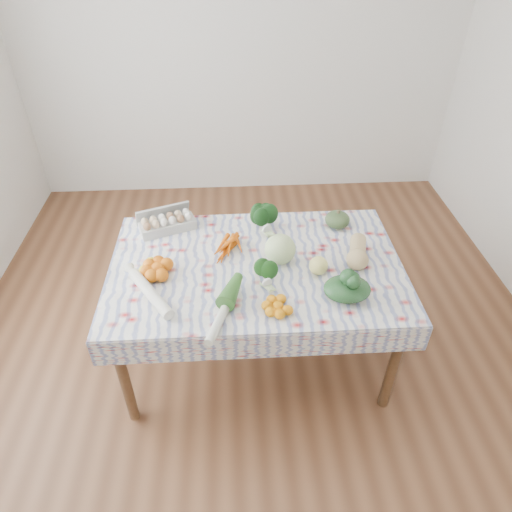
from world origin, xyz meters
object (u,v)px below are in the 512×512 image
egg_carton (168,224)px  butternut_squash (358,251)px  dining_table (256,275)px  cabbage (280,249)px  kabocha_squash (337,220)px  grapefruit (318,266)px

egg_carton → butternut_squash: 1.17m
dining_table → cabbage: 0.22m
egg_carton → cabbage: size_ratio=1.94×
cabbage → egg_carton: bearing=151.9°
dining_table → butternut_squash: 0.60m
kabocha_squash → dining_table: bearing=-146.7°
dining_table → butternut_squash: size_ratio=6.02×
egg_carton → kabocha_squash: size_ratio=2.20×
egg_carton → kabocha_squash: kabocha_squash is taller
cabbage → grapefruit: 0.23m
egg_carton → grapefruit: 0.98m
kabocha_squash → cabbage: size_ratio=0.88×
grapefruit → cabbage: bearing=150.5°
dining_table → butternut_squash: bearing=0.7°
egg_carton → kabocha_squash: 1.06m
butternut_squash → dining_table: bearing=-164.2°
egg_carton → kabocha_squash: bearing=-21.6°
egg_carton → grapefruit: (0.87, -0.47, 0.01)m
butternut_squash → egg_carton: bearing=177.0°
cabbage → grapefruit: cabbage is taller
cabbage → grapefruit: bearing=-29.5°
kabocha_squash → butternut_squash: size_ratio=0.58×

